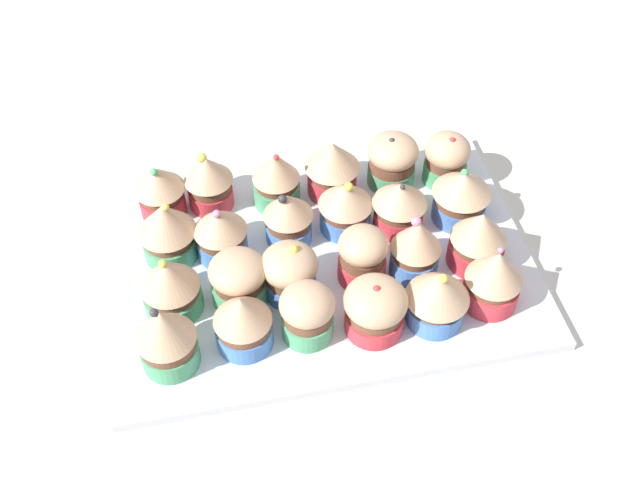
{
  "coord_description": "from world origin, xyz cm",
  "views": [
    {
      "loc": [
        -10.9,
        -53.42,
        65.12
      ],
      "look_at": [
        0.0,
        0.0,
        4.2
      ],
      "focal_mm": 42.21,
      "sensor_mm": 36.0,
      "label": 1
    }
  ],
  "objects_px": {
    "cupcake_5": "(494,278)",
    "cupcake_7": "(238,279)",
    "cupcake_23": "(446,158)",
    "baking_tray": "(320,261)",
    "cupcake_16": "(399,205)",
    "cupcake_21": "(332,167)",
    "cupcake_11": "(478,238)",
    "cupcake_18": "(160,190)",
    "cupcake_20": "(276,179)",
    "cupcake_0": "(166,337)",
    "cupcake_3": "(375,308)",
    "cupcake_8": "(290,272)",
    "cupcake_2": "(307,313)",
    "cupcake_19": "(209,180)",
    "cupcake_4": "(438,296)",
    "cupcake_13": "(221,232)",
    "cupcake_1": "(243,321)",
    "cupcake_10": "(416,247)",
    "cupcake_14": "(288,217)",
    "cupcake_12": "(167,230)",
    "cupcake_6": "(170,285)",
    "cupcake_22": "(392,160)",
    "cupcake_17": "(461,195)",
    "cupcake_15": "(346,206)"
  },
  "relations": [
    {
      "from": "cupcake_1",
      "to": "cupcake_10",
      "type": "height_order",
      "value": "cupcake_10"
    },
    {
      "from": "cupcake_3",
      "to": "cupcake_11",
      "type": "distance_m",
      "value": 0.15
    },
    {
      "from": "cupcake_10",
      "to": "cupcake_14",
      "type": "distance_m",
      "value": 0.15
    },
    {
      "from": "cupcake_10",
      "to": "cupcake_22",
      "type": "xyz_separation_m",
      "value": [
        0.01,
        0.14,
        -0.0
      ]
    },
    {
      "from": "cupcake_3",
      "to": "cupcake_4",
      "type": "distance_m",
      "value": 0.06
    },
    {
      "from": "cupcake_10",
      "to": "cupcake_22",
      "type": "distance_m",
      "value": 0.14
    },
    {
      "from": "cupcake_1",
      "to": "cupcake_7",
      "type": "relative_size",
      "value": 1.11
    },
    {
      "from": "baking_tray",
      "to": "cupcake_0",
      "type": "relative_size",
      "value": 5.61
    },
    {
      "from": "cupcake_8",
      "to": "cupcake_10",
      "type": "bearing_deg",
      "value": 0.57
    },
    {
      "from": "cupcake_6",
      "to": "cupcake_11",
      "type": "xyz_separation_m",
      "value": [
        0.33,
        -0.0,
        0.0
      ]
    },
    {
      "from": "cupcake_5",
      "to": "cupcake_7",
      "type": "xyz_separation_m",
      "value": [
        -0.26,
        0.06,
        -0.01
      ]
    },
    {
      "from": "cupcake_20",
      "to": "cupcake_21",
      "type": "bearing_deg",
      "value": 3.77
    },
    {
      "from": "cupcake_2",
      "to": "cupcake_10",
      "type": "xyz_separation_m",
      "value": [
        0.13,
        0.06,
        0.01
      ]
    },
    {
      "from": "baking_tray",
      "to": "cupcake_13",
      "type": "height_order",
      "value": "cupcake_13"
    },
    {
      "from": "cupcake_22",
      "to": "cupcake_16",
      "type": "bearing_deg",
      "value": -98.95
    },
    {
      "from": "cupcake_3",
      "to": "cupcake_1",
      "type": "bearing_deg",
      "value": 176.27
    },
    {
      "from": "cupcake_0",
      "to": "cupcake_3",
      "type": "bearing_deg",
      "value": -0.11
    },
    {
      "from": "cupcake_0",
      "to": "cupcake_14",
      "type": "height_order",
      "value": "cupcake_0"
    },
    {
      "from": "cupcake_19",
      "to": "cupcake_2",
      "type": "bearing_deg",
      "value": -69.58
    },
    {
      "from": "cupcake_1",
      "to": "cupcake_12",
      "type": "bearing_deg",
      "value": 115.88
    },
    {
      "from": "cupcake_22",
      "to": "cupcake_14",
      "type": "bearing_deg",
      "value": -153.91
    },
    {
      "from": "cupcake_8",
      "to": "cupcake_16",
      "type": "relative_size",
      "value": 0.99
    },
    {
      "from": "cupcake_4",
      "to": "cupcake_13",
      "type": "relative_size",
      "value": 1.05
    },
    {
      "from": "cupcake_1",
      "to": "cupcake_5",
      "type": "height_order",
      "value": "cupcake_5"
    },
    {
      "from": "cupcake_10",
      "to": "cupcake_16",
      "type": "bearing_deg",
      "value": 88.96
    },
    {
      "from": "cupcake_16",
      "to": "cupcake_21",
      "type": "relative_size",
      "value": 0.91
    },
    {
      "from": "cupcake_15",
      "to": "cupcake_16",
      "type": "bearing_deg",
      "value": -11.42
    },
    {
      "from": "baking_tray",
      "to": "cupcake_1",
      "type": "height_order",
      "value": "cupcake_1"
    },
    {
      "from": "baking_tray",
      "to": "cupcake_5",
      "type": "height_order",
      "value": "cupcake_5"
    },
    {
      "from": "cupcake_18",
      "to": "cupcake_23",
      "type": "relative_size",
      "value": 1.05
    },
    {
      "from": "cupcake_23",
      "to": "baking_tray",
      "type": "bearing_deg",
      "value": -151.35
    },
    {
      "from": "cupcake_16",
      "to": "cupcake_20",
      "type": "relative_size",
      "value": 0.89
    },
    {
      "from": "cupcake_1",
      "to": "cupcake_4",
      "type": "bearing_deg",
      "value": -3.04
    },
    {
      "from": "cupcake_6",
      "to": "cupcake_22",
      "type": "height_order",
      "value": "cupcake_6"
    },
    {
      "from": "cupcake_2",
      "to": "cupcake_18",
      "type": "relative_size",
      "value": 0.91
    },
    {
      "from": "cupcake_10",
      "to": "cupcake_17",
      "type": "height_order",
      "value": "cupcake_10"
    },
    {
      "from": "cupcake_3",
      "to": "cupcake_21",
      "type": "xyz_separation_m",
      "value": [
        -0.0,
        0.2,
        0.01
      ]
    },
    {
      "from": "cupcake_11",
      "to": "cupcake_21",
      "type": "bearing_deg",
      "value": 133.37
    },
    {
      "from": "cupcake_8",
      "to": "cupcake_20",
      "type": "distance_m",
      "value": 0.14
    },
    {
      "from": "cupcake_11",
      "to": "cupcake_18",
      "type": "bearing_deg",
      "value": 156.46
    },
    {
      "from": "cupcake_8",
      "to": "cupcake_2",
      "type": "bearing_deg",
      "value": -81.87
    },
    {
      "from": "cupcake_2",
      "to": "cupcake_19",
      "type": "distance_m",
      "value": 0.22
    },
    {
      "from": "cupcake_12",
      "to": "cupcake_21",
      "type": "xyz_separation_m",
      "value": [
        0.2,
        0.06,
        0.0
      ]
    },
    {
      "from": "cupcake_11",
      "to": "cupcake_23",
      "type": "bearing_deg",
      "value": 86.82
    },
    {
      "from": "baking_tray",
      "to": "cupcake_23",
      "type": "relative_size",
      "value": 6.72
    },
    {
      "from": "cupcake_6",
      "to": "cupcake_11",
      "type": "relative_size",
      "value": 1.01
    },
    {
      "from": "cupcake_10",
      "to": "cupcake_11",
      "type": "bearing_deg",
      "value": 0.99
    },
    {
      "from": "baking_tray",
      "to": "cupcake_15",
      "type": "height_order",
      "value": "cupcake_15"
    },
    {
      "from": "cupcake_6",
      "to": "cupcake_23",
      "type": "xyz_separation_m",
      "value": [
        0.34,
        0.13,
        -0.0
      ]
    },
    {
      "from": "cupcake_14",
      "to": "cupcake_7",
      "type": "bearing_deg",
      "value": -131.17
    }
  ]
}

